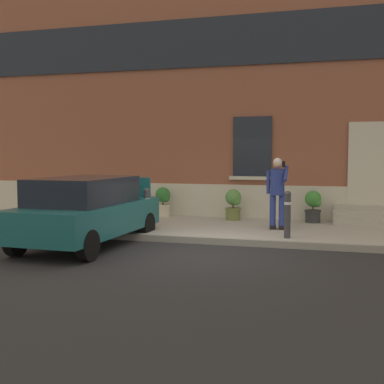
{
  "coord_description": "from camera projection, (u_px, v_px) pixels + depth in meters",
  "views": [
    {
      "loc": [
        2.79,
        -9.89,
        2.03
      ],
      "look_at": [
        -0.55,
        1.6,
        1.1
      ],
      "focal_mm": 47.64,
      "sensor_mm": 36.0,
      "label": 1
    }
  ],
  "objects": [
    {
      "name": "planter_terracotta",
      "position": [
        96.0,
        199.0,
        15.55
      ],
      "size": [
        0.44,
        0.44,
        0.86
      ],
      "color": "#B25B38",
      "rests_on": "sidewalk"
    },
    {
      "name": "bollard_far_left",
      "position": [
        147.0,
        208.0,
        12.08
      ],
      "size": [
        0.15,
        0.15,
        1.04
      ],
      "color": "#333338",
      "rests_on": "sidewalk"
    },
    {
      "name": "curb_edge",
      "position": [
        207.0,
        241.0,
        11.29
      ],
      "size": [
        24.0,
        0.12,
        0.15
      ],
      "primitive_type": "cube",
      "color": "gray",
      "rests_on": "ground"
    },
    {
      "name": "bollard_near_person",
      "position": [
        288.0,
        213.0,
        11.16
      ],
      "size": [
        0.15,
        0.15,
        1.04
      ],
      "color": "#333338",
      "rests_on": "sidewalk"
    },
    {
      "name": "ground_plane",
      "position": [
        196.0,
        252.0,
        10.4
      ],
      "size": [
        80.0,
        80.0,
        0.0
      ],
      "primitive_type": "plane",
      "color": "#232326"
    },
    {
      "name": "building_facade",
      "position": [
        244.0,
        95.0,
        15.17
      ],
      "size": [
        24.0,
        1.52,
        7.5
      ],
      "color": "brown",
      "rests_on": "ground"
    },
    {
      "name": "entrance_stoop",
      "position": [
        370.0,
        217.0,
        13.42
      ],
      "size": [
        1.86,
        0.96,
        0.48
      ],
      "color": "#9E998E",
      "rests_on": "sidewalk"
    },
    {
      "name": "sidewalk",
      "position": [
        226.0,
        229.0,
        13.07
      ],
      "size": [
        24.0,
        3.6,
        0.15
      ],
      "primitive_type": "cube",
      "color": "#99968E",
      "rests_on": "ground"
    },
    {
      "name": "planter_cream",
      "position": [
        163.0,
        201.0,
        14.99
      ],
      "size": [
        0.44,
        0.44,
        0.86
      ],
      "color": "beige",
      "rests_on": "sidewalk"
    },
    {
      "name": "person_on_phone",
      "position": [
        277.0,
        189.0,
        12.36
      ],
      "size": [
        0.51,
        0.47,
        1.75
      ],
      "rotation": [
        0.0,
        0.0,
        -0.19
      ],
      "color": "navy",
      "rests_on": "sidewalk"
    },
    {
      "name": "planter_olive",
      "position": [
        233.0,
        204.0,
        14.15
      ],
      "size": [
        0.44,
        0.44,
        0.86
      ],
      "color": "#606B38",
      "rests_on": "sidewalk"
    },
    {
      "name": "planter_charcoal",
      "position": [
        313.0,
        206.0,
        13.66
      ],
      "size": [
        0.44,
        0.44,
        0.86
      ],
      "color": "#2D2D30",
      "rests_on": "sidewalk"
    },
    {
      "name": "hatchback_car_teal",
      "position": [
        87.0,
        210.0,
        10.99
      ],
      "size": [
        1.89,
        4.11,
        1.5
      ],
      "color": "#165156",
      "rests_on": "ground"
    }
  ]
}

